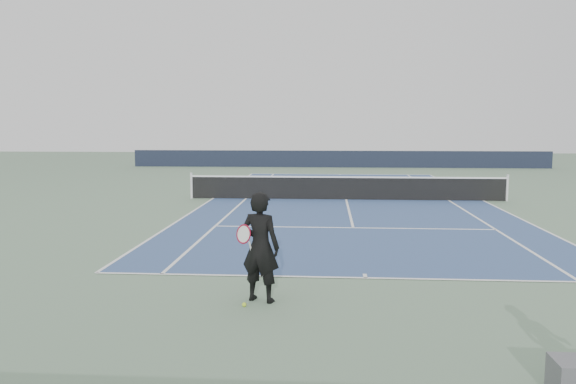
{
  "coord_description": "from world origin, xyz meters",
  "views": [
    {
      "loc": [
        -0.77,
        -22.79,
        3.02
      ],
      "look_at": [
        -1.91,
        -6.72,
        1.1
      ],
      "focal_mm": 35.0,
      "sensor_mm": 36.0,
      "label": 1
    }
  ],
  "objects": [
    {
      "name": "ground",
      "position": [
        0.0,
        0.0,
        0.0
      ],
      "size": [
        80.0,
        80.0,
        0.0
      ],
      "primitive_type": "plane",
      "color": "slate"
    },
    {
      "name": "court_surface",
      "position": [
        0.0,
        0.0,
        0.01
      ],
      "size": [
        10.97,
        23.77,
        0.01
      ],
      "primitive_type": "cube",
      "color": "#344D7C",
      "rests_on": "ground"
    },
    {
      "name": "tennis_net",
      "position": [
        0.0,
        0.0,
        0.5
      ],
      "size": [
        12.9,
        0.1,
        1.07
      ],
      "color": "silver",
      "rests_on": "ground"
    },
    {
      "name": "windscreen_far",
      "position": [
        0.0,
        17.88,
        0.6
      ],
      "size": [
        30.0,
        0.25,
        1.2
      ],
      "primitive_type": "cube",
      "color": "black",
      "rests_on": "ground"
    },
    {
      "name": "tennis_player",
      "position": [
        -1.91,
        -13.44,
        0.95
      ],
      "size": [
        0.87,
        0.72,
        1.91
      ],
      "color": "black",
      "rests_on": "ground"
    },
    {
      "name": "tennis_ball",
      "position": [
        -2.14,
        -13.78,
        0.04
      ],
      "size": [
        0.07,
        0.07,
        0.07
      ],
      "primitive_type": "sphere",
      "color": "#BADA2C",
      "rests_on": "ground"
    }
  ]
}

